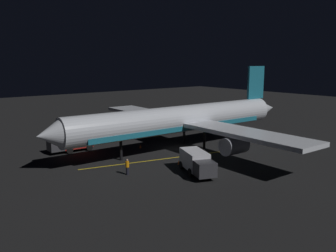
{
  "coord_description": "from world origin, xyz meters",
  "views": [
    {
      "loc": [
        -36.64,
        31.35,
        12.05
      ],
      "look_at": [
        0.0,
        2.0,
        3.5
      ],
      "focal_mm": 38.18,
      "sensor_mm": 36.0,
      "label": 1
    }
  ],
  "objects": [
    {
      "name": "baggage_truck",
      "position": [
        8.17,
        12.12,
        1.14
      ],
      "size": [
        2.44,
        5.86,
        2.16
      ],
      "color": "maroon",
      "rests_on": "ground_plane"
    },
    {
      "name": "ground_crew_worker",
      "position": [
        -5.14,
        11.72,
        0.89
      ],
      "size": [
        0.4,
        0.4,
        1.74
      ],
      "color": "black",
      "rests_on": "ground_plane"
    },
    {
      "name": "catering_truck",
      "position": [
        -9.48,
        5.64,
        1.24
      ],
      "size": [
        6.21,
        4.07,
        2.4
      ],
      "color": "silver",
      "rests_on": "ground_plane"
    },
    {
      "name": "airliner",
      "position": [
        -0.02,
        -0.65,
        4.05
      ],
      "size": [
        38.64,
        39.97,
        11.27
      ],
      "color": "silver",
      "rests_on": "ground_plane"
    },
    {
      "name": "apron_guide_stripe",
      "position": [
        -2.8,
        4.0,
        0.0
      ],
      "size": [
        5.56,
        22.32,
        0.01
      ],
      "primitive_type": "cube",
      "rotation": [
        0.0,
        0.0,
        -0.23
      ],
      "color": "gold",
      "rests_on": "ground_plane"
    },
    {
      "name": "traffic_cone_near_left",
      "position": [
        -5.74,
        4.95,
        0.25
      ],
      "size": [
        0.5,
        0.5,
        0.55
      ],
      "color": "#EA590F",
      "rests_on": "ground_plane"
    },
    {
      "name": "ground_plane",
      "position": [
        0.0,
        0.0,
        -0.1
      ],
      "size": [
        180.0,
        180.0,
        0.2
      ],
      "primitive_type": "cube",
      "color": "black"
    },
    {
      "name": "traffic_cone_near_right",
      "position": [
        3.82,
        3.92,
        0.25
      ],
      "size": [
        0.5,
        0.5,
        0.55
      ],
      "color": "#EA590F",
      "rests_on": "ground_plane"
    }
  ]
}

